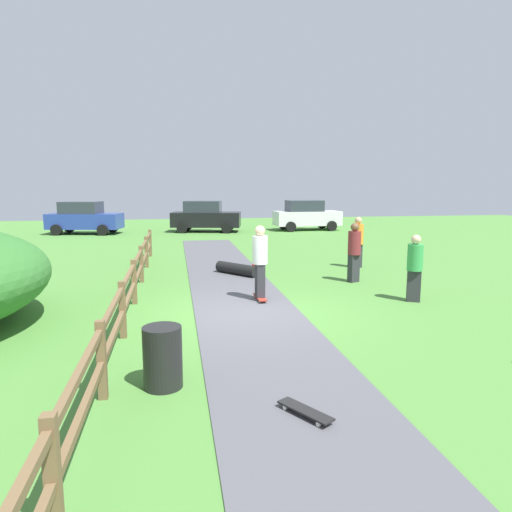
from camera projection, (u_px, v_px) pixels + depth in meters
ground_plane at (247, 313)px, 10.49m from camera, size 60.00×60.00×0.00m
asphalt_path at (247, 312)px, 10.49m from camera, size 2.40×28.00×0.02m
wooden_fence at (129, 289)px, 9.94m from camera, size 0.12×18.12×1.10m
trash_bin at (163, 357)px, 6.58m from camera, size 0.56×0.56×0.90m
skater_riding at (260, 259)px, 11.44m from camera, size 0.40×0.81×1.88m
skater_fallen at (238, 269)px, 14.93m from camera, size 1.50×1.48×0.36m
skateboard_loose at (305, 411)px, 5.77m from camera, size 0.60×0.78×0.08m
bystander_maroon at (354, 250)px, 13.71m from camera, size 0.50×0.50×1.78m
bystander_orange at (358, 240)px, 16.09m from camera, size 0.51×0.51×1.79m
bystander_green at (415, 265)px, 11.40m from camera, size 0.50×0.50×1.68m
parked_car_blue at (84, 218)px, 27.28m from camera, size 4.45×2.62×1.92m
parked_car_white at (306, 215)px, 29.61m from camera, size 4.26×2.11×1.92m
parked_car_black at (205, 216)px, 28.51m from camera, size 4.46×2.65×1.92m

